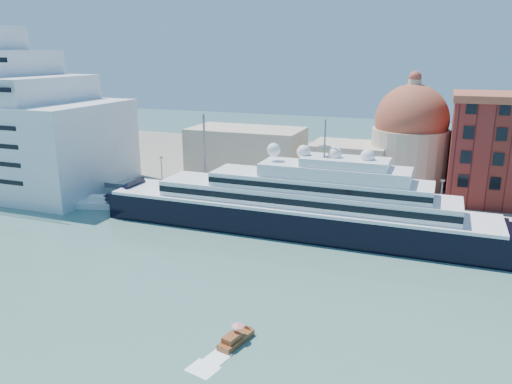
% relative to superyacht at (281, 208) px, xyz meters
% --- Properties ---
extents(ground, '(400.00, 400.00, 0.00)m').
position_rel_superyacht_xyz_m(ground, '(-1.14, -23.00, -4.42)').
color(ground, '#3D6A66').
rests_on(ground, ground).
extents(quay, '(180.00, 10.00, 2.50)m').
position_rel_superyacht_xyz_m(quay, '(-1.14, 11.00, -3.17)').
color(quay, gray).
rests_on(quay, ground).
extents(land, '(260.00, 72.00, 2.00)m').
position_rel_superyacht_xyz_m(land, '(-1.14, 52.00, -3.42)').
color(land, slate).
rests_on(land, ground).
extents(quay_fence, '(180.00, 0.10, 1.20)m').
position_rel_superyacht_xyz_m(quay_fence, '(-1.14, 6.50, -1.32)').
color(quay_fence, slate).
rests_on(quay_fence, quay).
extents(superyacht, '(85.73, 11.89, 25.62)m').
position_rel_superyacht_xyz_m(superyacht, '(0.00, 0.00, 0.00)').
color(superyacht, black).
rests_on(superyacht, ground).
extents(service_barge, '(13.34, 7.78, 2.85)m').
position_rel_superyacht_xyz_m(service_barge, '(-44.20, -1.00, -3.60)').
color(service_barge, white).
rests_on(service_barge, ground).
extents(water_taxi, '(2.94, 5.61, 2.54)m').
position_rel_superyacht_xyz_m(water_taxi, '(7.21, -39.70, -3.81)').
color(water_taxi, brown).
rests_on(water_taxi, ground).
extents(church, '(66.00, 18.00, 25.50)m').
position_rel_superyacht_xyz_m(church, '(5.25, 34.72, 6.49)').
color(church, beige).
rests_on(church, land).
extents(lamp_posts, '(120.80, 2.40, 18.00)m').
position_rel_superyacht_xyz_m(lamp_posts, '(-13.81, 9.27, 5.42)').
color(lamp_posts, slate).
rests_on(lamp_posts, quay).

